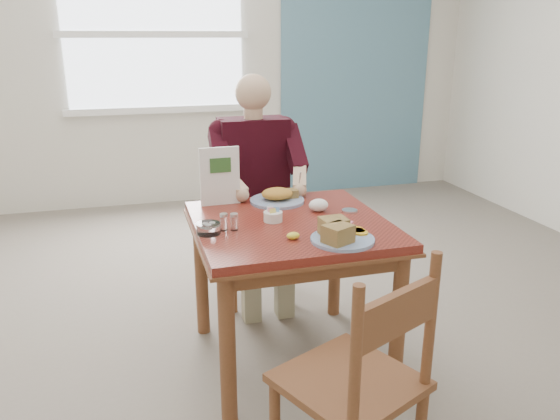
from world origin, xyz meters
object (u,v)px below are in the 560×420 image
object	(u,v)px
chair_far	(254,222)
diner	(256,174)
far_plate	(278,197)
chair_near	(359,385)
near_plate	(339,234)
table	(291,243)

from	to	relation	value
chair_far	diner	distance (m)	0.34
chair_far	far_plate	xyz separation A→B (m)	(0.03, -0.48, 0.30)
chair_near	near_plate	size ratio (longest dim) A/B	2.76
chair_far	far_plate	distance (m)	0.57
diner	near_plate	distance (m)	1.02
table	chair_near	size ratio (longest dim) A/B	0.97
near_plate	far_plate	bearing A→B (deg)	98.89
near_plate	chair_far	bearing A→B (deg)	96.36
chair_far	table	bearing A→B (deg)	-90.00
chair_far	far_plate	bearing A→B (deg)	-86.97
chair_far	near_plate	bearing A→B (deg)	-83.64
table	chair_near	bearing A→B (deg)	-92.36
diner	near_plate	world-z (taller)	diner
table	far_plate	distance (m)	0.35
chair_far	near_plate	size ratio (longest dim) A/B	2.76
diner	near_plate	size ratio (longest dim) A/B	4.03
chair_near	diner	distance (m)	1.66
chair_far	chair_near	xyz separation A→B (m)	(-0.04, -1.72, 0.00)
near_plate	chair_near	bearing A→B (deg)	-104.79
chair_near	near_plate	distance (m)	0.70
chair_near	far_plate	distance (m)	1.27
chair_far	chair_near	world-z (taller)	same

